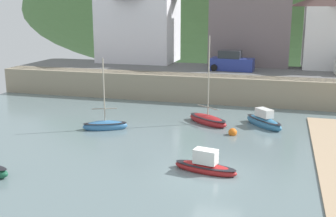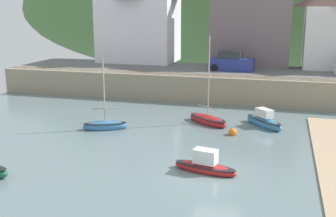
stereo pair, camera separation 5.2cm
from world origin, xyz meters
name	(u,v)px [view 1 (the left image)]	position (x,y,z in m)	size (l,w,h in m)	color
quay_seawall	(248,88)	(0.00, 17.50, 1.36)	(48.00, 9.40, 2.40)	gray
hillside_backdrop	(235,9)	(-5.65, 55.20, 8.10)	(80.00, 44.00, 23.15)	#4C7540
waterfront_building_left	(138,19)	(-13.00, 25.20, 7.10)	(8.59, 6.29, 9.25)	white
waterfront_building_centre	(251,15)	(-0.60, 25.20, 7.65)	(8.45, 4.55, 10.36)	slate
fishing_boat_green	(264,121)	(1.85, 9.90, 0.37)	(3.20, 3.40, 1.50)	teal
dinghy_open_wooden	(208,120)	(-2.18, 9.55, 0.30)	(3.68, 3.19, 6.63)	#A61F23
rowboat_small_beached	(105,125)	(-8.89, 6.14, 0.29)	(3.25, 2.12, 5.20)	teal
sailboat_far_left	(205,166)	(-0.65, 0.25, 0.33)	(3.57, 1.63, 1.37)	#A62021
parked_car_near_slipway	(232,62)	(-1.87, 20.70, 3.20)	(4.21, 1.99, 1.95)	navy
mooring_buoy	(233,132)	(-0.05, 7.17, 0.18)	(0.59, 0.59, 0.59)	orange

